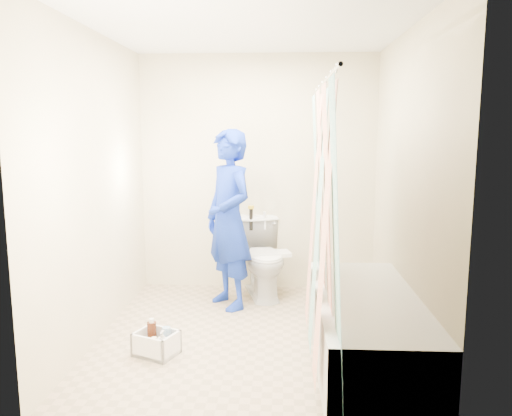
# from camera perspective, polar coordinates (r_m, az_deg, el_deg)

# --- Properties ---
(floor) EXTENTS (2.60, 2.60, 0.00)m
(floor) POSITION_cam_1_polar(r_m,az_deg,el_deg) (4.15, -0.72, -14.42)
(floor) COLOR tan
(floor) RESTS_ON ground
(ceiling) EXTENTS (2.40, 2.60, 0.02)m
(ceiling) POSITION_cam_1_polar(r_m,az_deg,el_deg) (3.89, -0.79, 20.14)
(ceiling) COLOR white
(ceiling) RESTS_ON wall_back
(wall_back) EXTENTS (2.40, 0.02, 2.40)m
(wall_back) POSITION_cam_1_polar(r_m,az_deg,el_deg) (5.13, 0.20, 3.94)
(wall_back) COLOR beige
(wall_back) RESTS_ON ground
(wall_front) EXTENTS (2.40, 0.02, 2.40)m
(wall_front) POSITION_cam_1_polar(r_m,az_deg,el_deg) (2.55, -2.66, -1.10)
(wall_front) COLOR beige
(wall_front) RESTS_ON ground
(wall_left) EXTENTS (0.02, 2.60, 2.40)m
(wall_left) POSITION_cam_1_polar(r_m,az_deg,el_deg) (4.09, -17.77, 2.26)
(wall_left) COLOR beige
(wall_left) RESTS_ON ground
(wall_right) EXTENTS (0.02, 2.60, 2.40)m
(wall_right) POSITION_cam_1_polar(r_m,az_deg,el_deg) (3.94, 16.93, 2.07)
(wall_right) COLOR beige
(wall_right) RESTS_ON ground
(bathtub) EXTENTS (0.70, 1.75, 0.50)m
(bathtub) POSITION_cam_1_polar(r_m,az_deg,el_deg) (3.70, 12.46, -13.16)
(bathtub) COLOR silver
(bathtub) RESTS_ON ground
(curtain_rod) EXTENTS (0.02, 1.90, 0.02)m
(curtain_rod) POSITION_cam_1_polar(r_m,az_deg,el_deg) (3.40, 7.78, 14.00)
(curtain_rod) COLOR silver
(curtain_rod) RESTS_ON wall_back
(shower_curtain) EXTENTS (0.06, 1.75, 1.80)m
(shower_curtain) POSITION_cam_1_polar(r_m,az_deg,el_deg) (3.45, 7.45, -1.59)
(shower_curtain) COLOR white
(shower_curtain) RESTS_ON curtain_rod
(toilet) EXTENTS (0.60, 0.84, 0.77)m
(toilet) POSITION_cam_1_polar(r_m,az_deg,el_deg) (4.99, 0.81, -5.68)
(toilet) COLOR silver
(toilet) RESTS_ON ground
(tank_lid) EXTENTS (0.51, 0.32, 0.04)m
(tank_lid) POSITION_cam_1_polar(r_m,az_deg,el_deg) (4.86, 1.11, -5.28)
(tank_lid) COLOR white
(tank_lid) RESTS_ON toilet
(tank_internals) EXTENTS (0.19, 0.08, 0.25)m
(tank_internals) POSITION_cam_1_polar(r_m,az_deg,el_deg) (5.10, -0.15, -1.05)
(tank_internals) COLOR black
(tank_internals) RESTS_ON toilet
(plumber) EXTENTS (0.68, 0.72, 1.65)m
(plumber) POSITION_cam_1_polar(r_m,az_deg,el_deg) (4.60, -3.13, -1.32)
(plumber) COLOR #0E1492
(plumber) RESTS_ON ground
(cleaning_caddy) EXTENTS (0.36, 0.33, 0.22)m
(cleaning_caddy) POSITION_cam_1_polar(r_m,az_deg,el_deg) (3.87, -11.22, -15.04)
(cleaning_caddy) COLOR white
(cleaning_caddy) RESTS_ON ground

